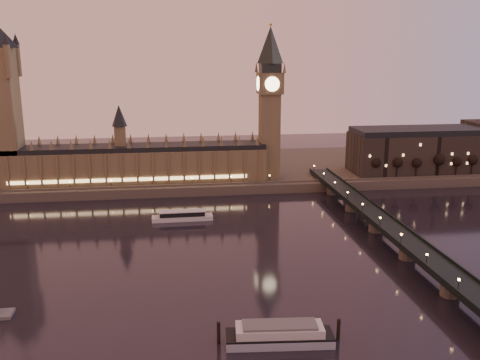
% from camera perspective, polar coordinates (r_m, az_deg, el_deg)
% --- Properties ---
extents(ground, '(700.00, 700.00, 0.00)m').
position_cam_1_polar(ground, '(253.27, -3.95, -7.82)').
color(ground, black).
rests_on(ground, ground).
extents(far_embankment, '(560.00, 130.00, 6.00)m').
position_cam_1_polar(far_embankment, '(412.52, -1.34, 1.15)').
color(far_embankment, '#423D35').
rests_on(far_embankment, ground).
extents(palace_of_westminster, '(180.00, 26.62, 52.00)m').
position_cam_1_polar(palace_of_westminster, '(364.13, -11.61, 2.18)').
color(palace_of_westminster, brown).
rests_on(palace_of_westminster, ground).
extents(big_ben, '(17.68, 17.68, 104.00)m').
position_cam_1_polar(big_ben, '(363.78, 3.20, 9.15)').
color(big_ben, brown).
rests_on(big_ben, ground).
extents(westminster_bridge, '(13.20, 260.00, 15.30)m').
position_cam_1_polar(westminster_bridge, '(272.31, 15.73, -5.52)').
color(westminster_bridge, black).
rests_on(westminster_bridge, ground).
extents(city_block, '(155.00, 45.00, 34.00)m').
position_cam_1_polar(city_block, '(427.53, 21.78, 3.24)').
color(city_block, black).
rests_on(city_block, ground).
extents(bare_tree_0, '(6.85, 6.85, 13.94)m').
position_cam_1_polar(bare_tree_0, '(380.31, 14.53, 1.70)').
color(bare_tree_0, black).
rests_on(bare_tree_0, ground).
extents(bare_tree_1, '(6.85, 6.85, 13.94)m').
position_cam_1_polar(bare_tree_1, '(385.86, 16.48, 1.74)').
color(bare_tree_1, black).
rests_on(bare_tree_1, ground).
extents(bare_tree_2, '(6.85, 6.85, 13.94)m').
position_cam_1_polar(bare_tree_2, '(391.85, 18.38, 1.78)').
color(bare_tree_2, black).
rests_on(bare_tree_2, ground).
extents(bare_tree_3, '(6.85, 6.85, 13.94)m').
position_cam_1_polar(bare_tree_3, '(398.25, 20.22, 1.81)').
color(bare_tree_3, black).
rests_on(bare_tree_3, ground).
extents(bare_tree_4, '(6.85, 6.85, 13.94)m').
position_cam_1_polar(bare_tree_4, '(405.05, 22.00, 1.85)').
color(bare_tree_4, black).
rests_on(bare_tree_4, ground).
extents(bare_tree_5, '(6.85, 6.85, 13.94)m').
position_cam_1_polar(bare_tree_5, '(412.23, 23.72, 1.88)').
color(bare_tree_5, black).
rests_on(bare_tree_5, ground).
extents(cruise_boat_a, '(33.91, 7.87, 5.41)m').
position_cam_1_polar(cruise_boat_a, '(301.20, -6.17, -3.83)').
color(cruise_boat_a, silver).
rests_on(cruise_boat_a, ground).
extents(moored_barge, '(40.31, 12.68, 7.41)m').
position_cam_1_polar(moored_barge, '(180.70, 4.23, -16.10)').
color(moored_barge, '#99A9C3').
rests_on(moored_barge, ground).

